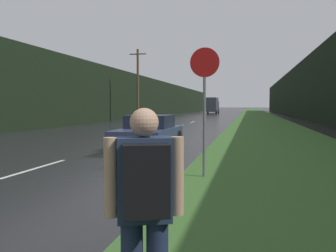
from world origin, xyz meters
name	(u,v)px	position (x,y,z in m)	size (l,w,h in m)	color
grass_verge	(262,121)	(7.09, 40.00, 0.01)	(6.00, 240.00, 0.02)	#386028
lane_stripe_b	(36,168)	(0.00, 8.45, 0.00)	(0.12, 3.00, 0.01)	silver
lane_stripe_c	(123,142)	(0.00, 15.45, 0.00)	(0.12, 3.00, 0.01)	silver
lane_stripe_d	(160,132)	(0.00, 22.45, 0.00)	(0.12, 3.00, 0.01)	silver
lane_stripe_e	(180,126)	(0.00, 29.45, 0.00)	(0.12, 3.00, 0.01)	silver
lane_stripe_f	(193,122)	(0.00, 36.45, 0.00)	(0.12, 3.00, 0.01)	silver
treeline_far_side	(139,97)	(-10.09, 50.00, 2.98)	(2.00, 140.00, 5.96)	black
treeline_near_side	(306,91)	(13.09, 50.00, 3.69)	(2.00, 140.00, 7.37)	black
utility_pole_far	(138,85)	(-5.72, 35.62, 3.93)	(1.80, 0.24, 7.61)	#4C3823
stop_sign	(204,98)	(4.70, 8.26, 1.92)	(0.70, 0.07, 3.12)	slate
hitchhiker_with_backpack	(145,207)	(5.01, 2.24, 0.99)	(0.57, 0.51, 1.73)	#1E2847
car_passing_near	(149,133)	(2.05, 12.73, 0.71)	(1.93, 4.19, 1.37)	#2D3856
delivery_truck	(212,105)	(-2.05, 75.68, 1.77)	(2.61, 8.22, 3.36)	black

